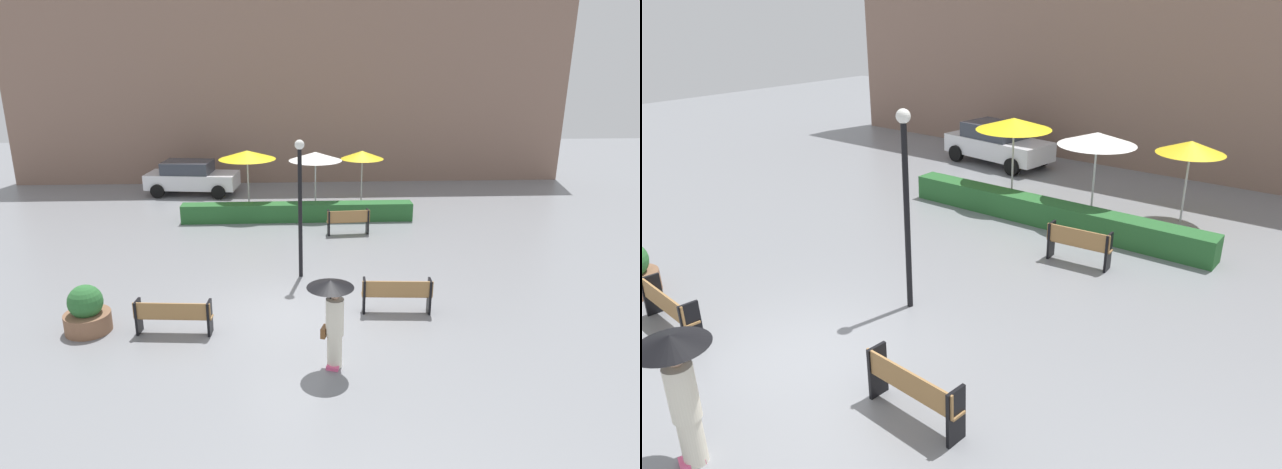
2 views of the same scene
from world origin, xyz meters
TOP-DOWN VIEW (x-y plane):
  - ground_plane at (0.00, 0.00)m, footprint 60.00×60.00m
  - bench_near_right at (2.66, -0.06)m, footprint 1.81×0.48m
  - bench_near_left at (-2.81, -0.93)m, footprint 1.84×0.51m
  - bench_back_row at (2.06, 6.54)m, footprint 1.59×0.47m
  - pedestrian_with_umbrella at (0.84, -2.53)m, footprint 0.98×0.98m
  - lamp_post at (0.25, 2.54)m, footprint 0.28×0.28m
  - patio_umbrella_yellow at (-1.79, 9.59)m, footprint 2.32×2.32m
  - patio_umbrella_white at (0.98, 9.50)m, footprint 2.18×2.18m
  - patio_umbrella_yellow_far at (3.08, 11.00)m, footprint 1.88×1.88m
  - hedge_strip at (0.22, 8.40)m, footprint 9.13×0.70m
  - building_facade at (0.00, 16.00)m, footprint 28.00×1.20m
  - parked_car at (-4.74, 13.12)m, footprint 4.38×2.37m

SIDE VIEW (x-z plane):
  - ground_plane at x=0.00m, z-range 0.00..0.00m
  - hedge_strip at x=0.22m, z-range 0.00..0.72m
  - bench_near_left at x=-2.81m, z-range 0.08..0.92m
  - bench_near_right at x=2.66m, z-range 0.09..1.00m
  - bench_back_row at x=2.06m, z-range 0.09..1.01m
  - parked_car at x=-4.74m, z-range 0.03..1.60m
  - pedestrian_with_umbrella at x=0.84m, z-range 0.30..2.27m
  - patio_umbrella_yellow_far at x=3.08m, z-range 0.99..3.34m
  - patio_umbrella_white at x=0.98m, z-range 1.10..3.67m
  - patio_umbrella_yellow at x=-1.79m, z-range 1.14..3.77m
  - lamp_post at x=0.25m, z-range 0.45..4.54m
  - building_facade at x=0.00m, z-range 0.00..8.97m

